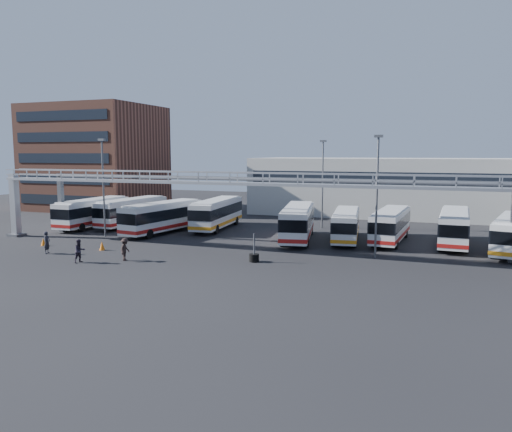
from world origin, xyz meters
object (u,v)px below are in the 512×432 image
(light_pole_mid, at_px, (377,190))
(tire_stack, at_px, (254,257))
(light_pole_back, at_px, (323,179))
(cone_right, at_px, (102,246))
(pedestrian_b, at_px, (80,251))
(bus_2, at_px, (163,216))
(bus_6, at_px, (346,224))
(bus_7, at_px, (391,224))
(light_pole_left, at_px, (103,182))
(bus_5, at_px, (298,221))
(bus_8, at_px, (454,226))
(cone_left, at_px, (43,242))
(bus_9, at_px, (512,233))
(bus_3, at_px, (217,213))
(pedestrian_c, at_px, (125,249))
(bus_0, at_px, (93,212))
(bus_1, at_px, (132,211))
(pedestrian_a, at_px, (47,243))

(light_pole_mid, relative_size, tire_stack, 4.42)
(light_pole_back, distance_m, cone_right, 26.13)
(pedestrian_b, relative_size, tire_stack, 0.82)
(bus_2, bearing_deg, cone_right, -82.47)
(bus_6, bearing_deg, bus_7, 3.82)
(light_pole_left, xyz_separation_m, bus_5, (19.61, 4.88, -3.80))
(bus_5, bearing_deg, light_pole_left, -177.12)
(bus_8, distance_m, cone_left, 39.05)
(bus_5, bearing_deg, pedestrian_b, -141.34)
(bus_8, bearing_deg, tire_stack, -136.90)
(bus_9, relative_size, cone_right, 13.85)
(light_pole_back, distance_m, bus_3, 12.84)
(pedestrian_c, relative_size, cone_left, 2.63)
(light_pole_left, bearing_deg, bus_3, 45.46)
(bus_3, distance_m, bus_8, 25.52)
(bus_6, bearing_deg, bus_8, -1.20)
(light_pole_mid, height_order, cone_right, light_pole_mid)
(bus_0, bearing_deg, bus_6, 1.62)
(light_pole_back, relative_size, bus_9, 0.93)
(light_pole_left, height_order, bus_9, light_pole_left)
(light_pole_mid, height_order, pedestrian_c, light_pole_mid)
(light_pole_back, height_order, bus_6, light_pole_back)
(bus_3, relative_size, tire_stack, 4.99)
(light_pole_left, xyz_separation_m, bus_7, (28.46, 7.03, -3.94))
(bus_1, xyz_separation_m, bus_5, (21.26, -2.53, 0.09))
(pedestrian_b, height_order, cone_left, pedestrian_b)
(pedestrian_a, relative_size, cone_left, 2.75)
(bus_8, bearing_deg, bus_6, -171.52)
(bus_3, height_order, pedestrian_a, bus_3)
(cone_left, bearing_deg, tire_stack, 0.90)
(light_pole_back, height_order, bus_0, light_pole_back)
(bus_9, xyz_separation_m, cone_right, (-34.55, -11.41, -1.40))
(light_pole_mid, xyz_separation_m, tire_stack, (-8.98, -5.01, -5.34))
(bus_0, bearing_deg, pedestrian_a, -66.22)
(bus_3, bearing_deg, bus_7, -11.10)
(bus_5, height_order, bus_6, bus_5)
(pedestrian_b, height_order, cone_right, pedestrian_b)
(bus_5, distance_m, bus_9, 19.36)
(bus_5, height_order, cone_right, bus_5)
(light_pole_left, bearing_deg, light_pole_back, 34.99)
(pedestrian_a, distance_m, cone_left, 4.33)
(bus_1, height_order, cone_left, bus_1)
(bus_2, bearing_deg, pedestrian_c, -63.09)
(bus_1, bearing_deg, light_pole_mid, -12.23)
(bus_6, xyz_separation_m, bus_9, (14.73, -1.04, 0.09))
(bus_8, bearing_deg, bus_0, -174.79)
(light_pole_back, relative_size, bus_1, 0.92)
(pedestrian_a, bearing_deg, bus_8, -78.96)
(bus_8, height_order, tire_stack, bus_8)
(pedestrian_b, bearing_deg, cone_left, 81.36)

